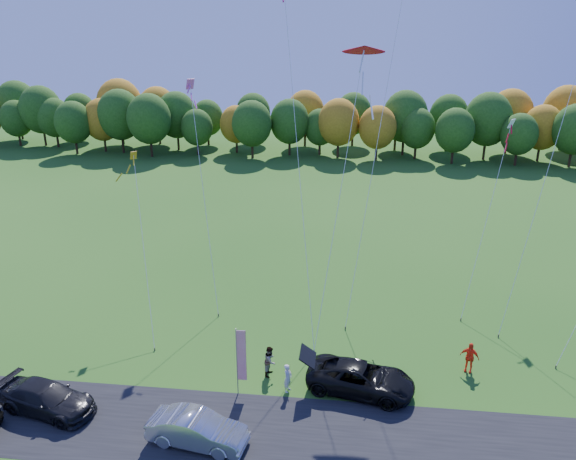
# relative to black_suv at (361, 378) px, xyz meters

# --- Properties ---
(ground) EXTENTS (160.00, 160.00, 0.00)m
(ground) POSITION_rel_black_suv_xyz_m (-4.69, -0.02, -0.81)
(ground) COLOR #215015
(asphalt_strip) EXTENTS (90.00, 6.00, 0.01)m
(asphalt_strip) POSITION_rel_black_suv_xyz_m (-4.69, -4.02, -0.81)
(asphalt_strip) COLOR black
(asphalt_strip) RESTS_ON ground
(tree_line) EXTENTS (116.00, 12.00, 10.00)m
(tree_line) POSITION_rel_black_suv_xyz_m (-4.69, 54.98, -0.81)
(tree_line) COLOR #1E4711
(tree_line) RESTS_ON ground
(black_suv) EXTENTS (6.25, 3.79, 1.62)m
(black_suv) POSITION_rel_black_suv_xyz_m (0.00, 0.00, 0.00)
(black_suv) COLOR black
(black_suv) RESTS_ON ground
(silver_sedan) EXTENTS (5.03, 2.42, 1.59)m
(silver_sedan) POSITION_rel_black_suv_xyz_m (-7.77, -5.00, -0.02)
(silver_sedan) COLOR #B1B1B6
(silver_sedan) RESTS_ON ground
(dark_truck_a) EXTENTS (5.61, 3.33, 1.52)m
(dark_truck_a) POSITION_rel_black_suv_xyz_m (-16.16, -3.55, -0.05)
(dark_truck_a) COLOR black
(dark_truck_a) RESTS_ON ground
(person_tailgate_a) EXTENTS (0.56, 0.70, 1.66)m
(person_tailgate_a) POSITION_rel_black_suv_xyz_m (-3.95, -0.47, 0.02)
(person_tailgate_a) COLOR silver
(person_tailgate_a) RESTS_ON ground
(person_tailgate_b) EXTENTS (0.83, 0.98, 1.81)m
(person_tailgate_b) POSITION_rel_black_suv_xyz_m (-5.13, 0.94, 0.09)
(person_tailgate_b) COLOR gray
(person_tailgate_b) RESTS_ON ground
(person_east) EXTENTS (1.18, 0.82, 1.87)m
(person_east) POSITION_rel_black_suv_xyz_m (6.22, 2.57, 0.12)
(person_east) COLOR red
(person_east) RESTS_ON ground
(feather_flag) EXTENTS (0.54, 0.08, 4.06)m
(feather_flag) POSITION_rel_black_suv_xyz_m (-6.42, -1.02, 1.67)
(feather_flag) COLOR #999999
(feather_flag) RESTS_ON ground
(kite_delta_blue) EXTENTS (5.35, 12.92, 26.23)m
(kite_delta_blue) POSITION_rel_black_suv_xyz_m (-4.60, 9.35, 11.79)
(kite_delta_blue) COLOR #4C3F33
(kite_delta_blue) RESTS_ON ground
(kite_parafoil_orange) EXTENTS (5.73, 12.21, 27.27)m
(kite_parafoil_orange) POSITION_rel_black_suv_xyz_m (0.97, 12.23, 12.64)
(kite_parafoil_orange) COLOR #4C3F33
(kite_parafoil_orange) RESTS_ON ground
(kite_delta_red) EXTENTS (3.74, 10.21, 18.91)m
(kite_delta_red) POSITION_rel_black_suv_xyz_m (-1.59, 6.48, 8.38)
(kite_delta_red) COLOR #4C3F33
(kite_delta_red) RESTS_ON ground
(kite_parafoil_rainbow) EXTENTS (6.86, 8.61, 19.64)m
(kite_parafoil_rainbow) POSITION_rel_black_suv_xyz_m (11.50, 10.62, 8.86)
(kite_parafoil_rainbow) COLOR #4C3F33
(kite_parafoil_rainbow) RESTS_ON ground
(kite_diamond_yellow) EXTENTS (3.70, 8.00, 11.02)m
(kite_diamond_yellow) POSITION_rel_black_suv_xyz_m (-14.17, 6.29, 4.52)
(kite_diamond_yellow) COLOR #4C3F33
(kite_diamond_yellow) RESTS_ON ground
(kite_diamond_white) EXTENTS (4.03, 7.74, 12.82)m
(kite_diamond_white) POSITION_rel_black_suv_xyz_m (8.54, 12.04, 5.38)
(kite_diamond_white) COLOR #4C3F33
(kite_diamond_white) RESTS_ON ground
(kite_diamond_pink) EXTENTS (3.30, 6.25, 15.65)m
(kite_diamond_pink) POSITION_rel_black_suv_xyz_m (-10.97, 9.97, 6.78)
(kite_diamond_pink) COLOR #4C3F33
(kite_diamond_pink) RESTS_ON ground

